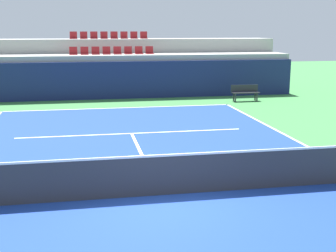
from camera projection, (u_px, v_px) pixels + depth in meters
ground_plane at (161, 195)px, 10.51m from camera, size 80.00×80.00×0.00m
court_surface at (161, 195)px, 10.50m from camera, size 11.00×24.00×0.01m
baseline_far at (119, 108)px, 21.99m from camera, size 11.00×0.10×0.00m
service_line_far at (132, 133)px, 16.65m from camera, size 8.26×0.10×0.00m
centre_service_line at (143, 157)px, 13.58m from camera, size 0.10×6.40×0.00m
back_wall at (114, 80)px, 24.74m from camera, size 20.41×0.30×2.03m
stands_tier_lower at (113, 75)px, 26.01m from camera, size 20.41×2.40×2.34m
stands_tier_upper at (110, 65)px, 28.23m from camera, size 20.41×2.40×3.16m
seating_row_lower at (112, 52)px, 25.83m from camera, size 4.76×0.44×0.44m
seating_row_upper at (109, 37)px, 27.96m from camera, size 4.76×0.44×0.44m
tennis_net at (161, 174)px, 10.40m from camera, size 11.08×0.08×1.07m
player_bench at (245, 91)px, 24.10m from camera, size 1.50×0.40×0.85m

